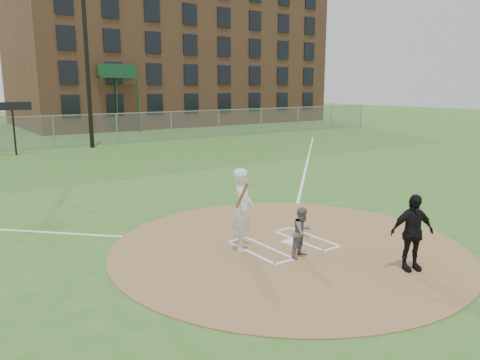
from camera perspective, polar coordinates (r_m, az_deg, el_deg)
ground at (r=11.36m, az=5.84°, el=-8.08°), size 140.00×140.00×0.00m
dirt_circle at (r=11.36m, az=5.84°, el=-8.04°), size 8.40×8.40×0.02m
home_plate at (r=11.58m, az=6.37°, el=-7.54°), size 0.46×0.46×0.03m
foul_line_first at (r=23.73m, az=8.18°, el=2.12°), size 17.04×17.04×0.01m
catcher at (r=10.54m, az=7.62°, el=-6.33°), size 0.64×0.55×1.14m
umpire at (r=10.29m, az=20.24°, el=-6.01°), size 1.02×0.74×1.61m
batters_boxes at (r=11.46m, az=5.35°, el=-7.77°), size 2.08×1.88×0.01m
batter_at_plate at (r=10.77m, az=0.35°, el=-3.62°), size 0.82×1.11×1.93m
outfield_fence at (r=31.02m, az=-21.76°, el=5.47°), size 56.08×0.08×2.03m
brick_warehouse at (r=51.62m, az=-8.63°, el=15.40°), size 30.00×17.17×15.00m
light_pole at (r=30.59m, az=-18.32°, el=16.15°), size 1.20×0.30×12.22m
scoreboard_sign at (r=28.68m, az=-26.00°, el=7.47°), size 2.00×0.10×2.93m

